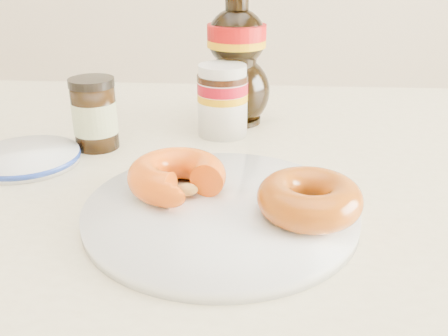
# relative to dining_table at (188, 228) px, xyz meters

# --- Properties ---
(dining_table) EXTENTS (1.40, 0.90, 0.75)m
(dining_table) POSITION_rel_dining_table_xyz_m (0.00, 0.00, 0.00)
(dining_table) COLOR beige
(dining_table) RESTS_ON ground
(plate) EXTENTS (0.29, 0.29, 0.01)m
(plate) POSITION_rel_dining_table_xyz_m (0.05, -0.11, 0.09)
(plate) COLOR white
(plate) RESTS_ON dining_table
(donut_bitten) EXTENTS (0.13, 0.13, 0.04)m
(donut_bitten) POSITION_rel_dining_table_xyz_m (0.00, -0.08, 0.12)
(donut_bitten) COLOR #D6440C
(donut_bitten) RESTS_ON plate
(donut_whole) EXTENTS (0.14, 0.14, 0.04)m
(donut_whole) POSITION_rel_dining_table_xyz_m (0.15, -0.13, 0.12)
(donut_whole) COLOR #9A3B09
(donut_whole) RESTS_ON plate
(nutella_jar) EXTENTS (0.08, 0.08, 0.11)m
(nutella_jar) POSITION_rel_dining_table_xyz_m (0.04, 0.15, 0.14)
(nutella_jar) COLOR white
(nutella_jar) RESTS_ON dining_table
(syrup_bottle) EXTENTS (0.12, 0.11, 0.21)m
(syrup_bottle) POSITION_rel_dining_table_xyz_m (0.05, 0.21, 0.19)
(syrup_bottle) COLOR black
(syrup_bottle) RESTS_ON dining_table
(dark_jar) EXTENTS (0.06, 0.06, 0.10)m
(dark_jar) POSITION_rel_dining_table_xyz_m (-0.14, 0.08, 0.13)
(dark_jar) COLOR black
(dark_jar) RESTS_ON dining_table
(blue_rim_saucer) EXTENTS (0.14, 0.14, 0.01)m
(blue_rim_saucer) POSITION_rel_dining_table_xyz_m (-0.22, 0.02, 0.09)
(blue_rim_saucer) COLOR white
(blue_rim_saucer) RESTS_ON dining_table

